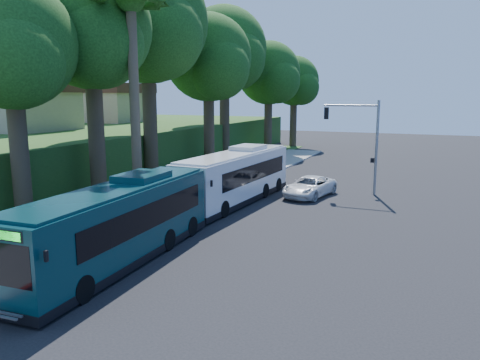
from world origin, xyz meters
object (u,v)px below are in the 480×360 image
at_px(bus_shelter, 138,190).
at_px(white_bus, 236,176).
at_px(pickup, 310,187).
at_px(teal_bus, 120,222).

xyz_separation_m(bus_shelter, white_bus, (3.46, 6.70, 0.03)).
height_order(bus_shelter, white_bus, white_bus).
xyz_separation_m(bus_shelter, pickup, (7.73, 10.42, -1.08)).
relative_size(bus_shelter, teal_bus, 0.25).
xyz_separation_m(bus_shelter, teal_bus, (3.45, -6.25, 0.01)).
relative_size(white_bus, pickup, 2.44).
bearing_deg(bus_shelter, pickup, 53.43).
bearing_deg(pickup, teal_bus, -93.21).
bearing_deg(white_bus, pickup, 44.45).
relative_size(bus_shelter, white_bus, 0.25).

